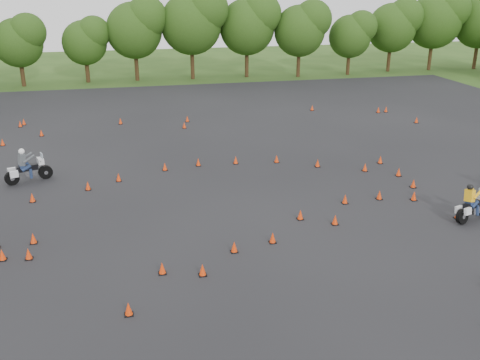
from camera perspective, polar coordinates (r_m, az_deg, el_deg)
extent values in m
plane|color=#2D5119|center=(23.32, 2.18, -6.12)|extent=(140.00, 140.00, 0.00)
plane|color=black|center=(28.66, -0.88, -0.88)|extent=(62.00, 62.00, 0.00)
cone|color=#EE390A|center=(24.76, 10.11, -4.21)|extent=(0.26, 0.26, 0.45)
cone|color=#EE390A|center=(32.75, 3.93, 2.26)|extent=(0.26, 0.26, 0.45)
cone|color=#EE390A|center=(32.17, -4.48, 1.91)|extent=(0.26, 0.26, 0.45)
cone|color=#EE390A|center=(33.61, 14.74, 2.10)|extent=(0.26, 0.26, 0.45)
cone|color=#EE390A|center=(42.71, -12.63, 6.14)|extent=(0.26, 0.26, 0.45)
cone|color=#EE390A|center=(18.58, -11.81, -13.32)|extent=(0.26, 0.26, 0.45)
cone|color=#EE390A|center=(42.59, -5.65, 6.50)|extent=(0.26, 0.26, 0.45)
cone|color=#EE390A|center=(32.45, -0.46, 2.13)|extent=(0.26, 0.26, 0.45)
cone|color=#EE390A|center=(30.34, -12.83, 0.28)|extent=(0.26, 0.26, 0.45)
cone|color=#EE390A|center=(25.04, 6.45, -3.72)|extent=(0.26, 0.26, 0.45)
cone|color=#EE390A|center=(46.63, 7.71, 7.63)|extent=(0.26, 0.26, 0.45)
cone|color=#EE390A|center=(40.92, -20.43, 4.72)|extent=(0.26, 0.26, 0.45)
cone|color=#EE390A|center=(40.68, -5.97, 5.82)|extent=(0.26, 0.26, 0.45)
cone|color=#EE390A|center=(31.69, 16.57, 0.80)|extent=(0.26, 0.26, 0.45)
cone|color=#EE390A|center=(44.24, 18.31, 6.09)|extent=(0.26, 0.26, 0.45)
cone|color=#EE390A|center=(47.28, 15.31, 7.27)|extent=(0.26, 0.26, 0.45)
cone|color=#EE390A|center=(29.47, -15.92, -0.61)|extent=(0.26, 0.26, 0.45)
cone|color=#EE390A|center=(27.15, 11.14, -2.01)|extent=(0.26, 0.26, 0.45)
cone|color=#EE390A|center=(28.77, -21.29, -1.77)|extent=(0.26, 0.26, 0.45)
cone|color=#EE390A|center=(20.42, -4.02, -9.56)|extent=(0.26, 0.26, 0.45)
cone|color=#EE390A|center=(32.24, 8.28, 1.79)|extent=(0.26, 0.26, 0.45)
cone|color=#EE390A|center=(24.32, -21.20, -5.83)|extent=(0.26, 0.26, 0.45)
cone|color=#EE390A|center=(30.14, 18.01, -0.37)|extent=(0.26, 0.26, 0.45)
cone|color=#EE390A|center=(46.91, 14.54, 7.24)|extent=(0.26, 0.26, 0.45)
cone|color=#EE390A|center=(26.96, 22.23, -3.39)|extent=(0.26, 0.26, 0.45)
cone|color=#EE390A|center=(28.42, 18.07, -1.64)|extent=(0.26, 0.26, 0.45)
cone|color=#EE390A|center=(32.02, 13.20, 1.32)|extent=(0.26, 0.26, 0.45)
cone|color=#EE390A|center=(28.05, 14.65, -1.57)|extent=(0.26, 0.26, 0.45)
cone|color=#EE390A|center=(23.07, -21.64, -7.35)|extent=(0.26, 0.26, 0.45)
cone|color=#EE390A|center=(22.78, 3.50, -6.17)|extent=(0.26, 0.26, 0.45)
cone|color=#EE390A|center=(23.40, -24.04, -7.31)|extent=(0.26, 0.26, 0.45)
cone|color=#EE390A|center=(22.00, -0.62, -7.16)|extent=(0.26, 0.26, 0.45)
cone|color=#EE390A|center=(44.70, -22.07, 5.76)|extent=(0.26, 0.26, 0.45)
cone|color=#EE390A|center=(31.59, -8.02, 1.41)|extent=(0.26, 0.26, 0.45)
cone|color=#EE390A|center=(39.49, -24.01, 3.69)|extent=(0.26, 0.26, 0.45)
cone|color=#EE390A|center=(44.12, -22.40, 5.54)|extent=(0.26, 0.26, 0.45)
cone|color=#EE390A|center=(20.70, -8.31, -9.30)|extent=(0.26, 0.26, 0.45)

